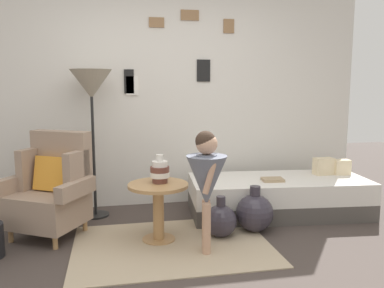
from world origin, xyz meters
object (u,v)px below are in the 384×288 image
(person_child, at_px, (207,177))
(vase_striped, at_px, (160,171))
(demijohn_far, at_px, (255,213))
(side_table, at_px, (158,200))
(book_on_daybed, at_px, (273,180))
(floor_lamp, at_px, (91,89))
(demijohn_near, at_px, (221,221))
(armchair, at_px, (52,189))
(daybed, at_px, (278,196))

(person_child, bearing_deg, vase_striped, 132.36)
(person_child, height_order, demijohn_far, person_child)
(vase_striped, distance_m, person_child, 0.51)
(vase_striped, xyz_separation_m, person_child, (0.34, -0.38, 0.02))
(side_table, distance_m, book_on_daybed, 1.32)
(vase_striped, bearing_deg, book_on_daybed, 16.00)
(book_on_daybed, bearing_deg, demijohn_far, -133.13)
(floor_lamp, height_order, demijohn_near, floor_lamp)
(demijohn_far, bearing_deg, demijohn_near, -168.73)
(armchair, height_order, demijohn_far, armchair)
(demijohn_near, bearing_deg, floor_lamp, 143.89)
(book_on_daybed, relative_size, demijohn_near, 0.57)
(daybed, xyz_separation_m, demijohn_far, (-0.44, -0.45, -0.01))
(armchair, relative_size, daybed, 0.49)
(daybed, distance_m, person_child, 1.39)
(side_table, bearing_deg, floor_lamp, 125.38)
(person_child, bearing_deg, side_table, 137.28)
(vase_striped, xyz_separation_m, floor_lamp, (-0.61, 0.79, 0.73))
(armchair, xyz_separation_m, floor_lamp, (0.37, 0.47, 0.92))
(daybed, distance_m, demijohn_near, 0.95)
(side_table, bearing_deg, demijohn_far, 2.97)
(armchair, distance_m, floor_lamp, 1.10)
(daybed, xyz_separation_m, book_on_daybed, (-0.11, -0.10, 0.22))
(floor_lamp, distance_m, book_on_daybed, 2.12)
(floor_lamp, bearing_deg, side_table, -54.62)
(demijohn_near, distance_m, demijohn_far, 0.37)
(daybed, distance_m, floor_lamp, 2.30)
(floor_lamp, bearing_deg, demijohn_near, -36.11)
(book_on_daybed, bearing_deg, side_table, -162.60)
(armchair, relative_size, side_table, 1.79)
(armchair, bearing_deg, vase_striped, -18.09)
(book_on_daybed, bearing_deg, armchair, -179.07)
(daybed, bearing_deg, demijohn_far, -134.20)
(demijohn_far, bearing_deg, book_on_daybed, 46.87)
(side_table, relative_size, person_child, 0.52)
(vase_striped, distance_m, floor_lamp, 1.23)
(vase_striped, xyz_separation_m, book_on_daybed, (1.24, 0.36, -0.22))
(armchair, bearing_deg, daybed, 3.42)
(floor_lamp, distance_m, demijohn_near, 1.88)
(armchair, height_order, person_child, person_child)
(vase_striped, distance_m, demijohn_far, 1.02)
(armchair, distance_m, person_child, 1.51)
(book_on_daybed, height_order, demijohn_near, book_on_daybed)
(armchair, bearing_deg, book_on_daybed, 0.93)
(side_table, bearing_deg, vase_striped, 61.71)
(daybed, distance_m, book_on_daybed, 0.26)
(vase_striped, height_order, book_on_daybed, vase_striped)
(armchair, height_order, daybed, armchair)
(side_table, bearing_deg, book_on_daybed, 17.40)
(demijohn_far, bearing_deg, person_child, -146.10)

